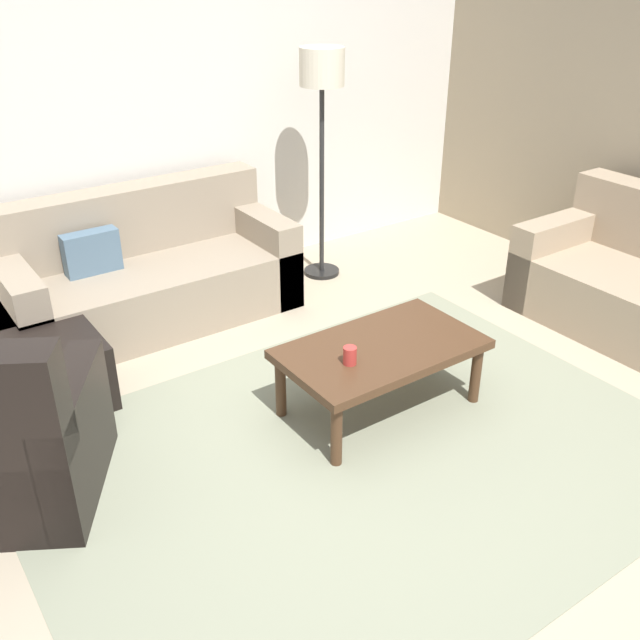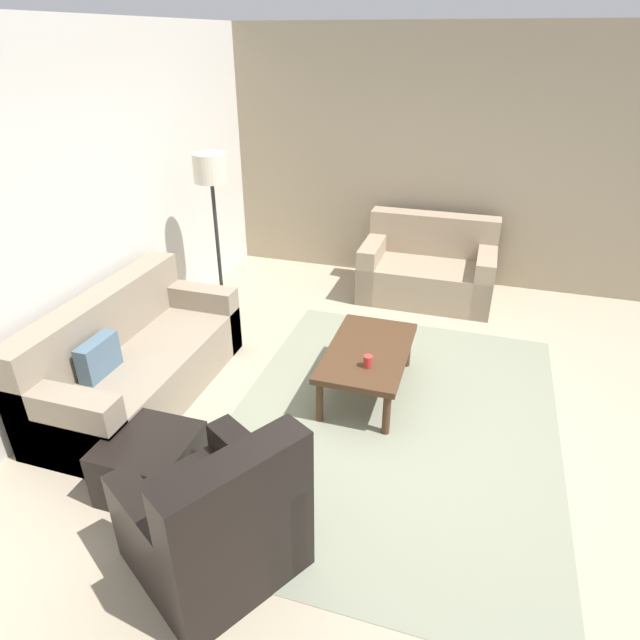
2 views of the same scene
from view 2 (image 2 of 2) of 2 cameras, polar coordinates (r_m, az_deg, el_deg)
ground_plane at (r=4.29m, az=7.62°, el=-10.66°), size 8.00×8.00×0.00m
rear_partition at (r=4.69m, az=-24.59°, el=9.88°), size 6.00×0.12×2.80m
stone_feature_panel at (r=6.47m, az=13.48°, el=16.02°), size 0.12×5.20×2.80m
area_rug at (r=4.29m, az=7.63°, el=-10.62°), size 3.27×2.47×0.01m
couch_main at (r=4.65m, az=-19.37°, el=-4.29°), size 1.94×0.85×0.88m
couch_loveseat at (r=6.27m, az=11.36°, el=5.24°), size 0.90×1.43×0.88m
armchair_leather at (r=3.16m, az=-10.64°, el=-20.93°), size 1.10×1.10×0.95m
ottoman at (r=3.78m, az=-17.47°, el=-14.31°), size 0.56×0.56×0.40m
coffee_table at (r=4.40m, az=5.09°, el=-3.66°), size 1.10×0.64×0.41m
cup at (r=4.13m, az=5.10°, el=-4.39°), size 0.07×0.07×0.10m
lamp_standing at (r=5.27m, az=-11.35°, el=13.71°), size 0.32×0.32×1.71m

